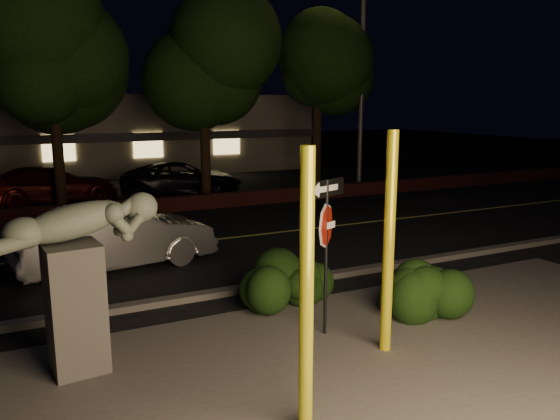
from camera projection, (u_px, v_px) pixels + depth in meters
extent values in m
plane|color=black|center=(158.00, 221.00, 16.80)|extent=(90.00, 90.00, 0.00)
cube|color=#4C4944|center=(361.00, 382.00, 7.10)|extent=(14.00, 6.00, 0.02)
cube|color=black|center=(186.00, 243.00, 14.16)|extent=(80.00, 8.00, 0.01)
cube|color=#C9C050|center=(186.00, 243.00, 14.15)|extent=(80.00, 0.12, 0.00)
cube|color=#4C4944|center=(246.00, 289.00, 10.53)|extent=(80.00, 0.25, 0.12)
cube|color=#4C1B18|center=(148.00, 206.00, 17.90)|extent=(40.00, 0.35, 0.50)
cube|color=black|center=(118.00, 189.00, 22.97)|extent=(40.00, 12.00, 0.01)
cube|color=#6C6257|center=(90.00, 133.00, 29.64)|extent=(22.00, 10.00, 4.00)
cube|color=#333338|center=(105.00, 138.00, 25.15)|extent=(22.00, 0.20, 0.40)
cube|color=#FFD87F|center=(59.00, 148.00, 24.41)|extent=(1.40, 0.08, 1.20)
cube|color=#FFD87F|center=(148.00, 145.00, 26.13)|extent=(1.40, 0.08, 1.20)
cube|color=#FFD87F|center=(227.00, 142.00, 27.85)|extent=(1.40, 0.08, 1.20)
cylinder|color=black|center=(57.00, 148.00, 18.14)|extent=(0.36, 0.36, 4.25)
ellipsoid|color=black|center=(48.00, 24.00, 17.38)|extent=(5.20, 5.20, 4.68)
cylinder|color=black|center=(205.00, 147.00, 19.96)|extent=(0.36, 0.36, 4.00)
ellipsoid|color=black|center=(202.00, 43.00, 19.25)|extent=(4.80, 4.80, 4.32)
cylinder|color=black|center=(317.00, 143.00, 22.56)|extent=(0.36, 0.36, 3.90)
ellipsoid|color=black|center=(318.00, 56.00, 21.89)|extent=(4.40, 4.40, 3.96)
cylinder|color=yellow|center=(306.00, 294.00, 5.81)|extent=(0.16, 0.16, 3.16)
cylinder|color=yellow|center=(389.00, 244.00, 7.74)|extent=(0.16, 0.16, 3.23)
cylinder|color=black|center=(326.00, 259.00, 8.36)|extent=(0.05, 0.05, 2.46)
cube|color=white|center=(326.00, 226.00, 8.26)|extent=(0.35, 0.16, 0.11)
cube|color=black|center=(327.00, 188.00, 8.15)|extent=(0.78, 0.33, 0.26)
cube|color=white|center=(327.00, 188.00, 8.15)|extent=(0.49, 0.21, 0.11)
cube|color=#4C4944|center=(76.00, 309.00, 7.27)|extent=(0.76, 0.76, 1.77)
sphere|color=slate|center=(142.00, 207.00, 7.53)|extent=(0.41, 0.41, 0.41)
ellipsoid|color=black|center=(289.00, 280.00, 9.61)|extent=(2.16, 1.47, 1.03)
ellipsoid|color=black|center=(413.00, 287.00, 9.25)|extent=(1.77, 1.37, 1.02)
ellipsoid|color=black|center=(423.00, 289.00, 9.24)|extent=(1.46, 0.95, 0.99)
cylinder|color=#505055|center=(362.00, 79.00, 21.46)|extent=(0.18, 0.18, 8.99)
imported|color=#B4B3B8|center=(115.00, 237.00, 11.90)|extent=(4.49, 2.22, 1.42)
imported|color=#390B0B|center=(51.00, 185.00, 19.63)|extent=(4.86, 2.49, 1.35)
imported|color=black|center=(181.00, 179.00, 21.46)|extent=(5.10, 3.45, 1.30)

